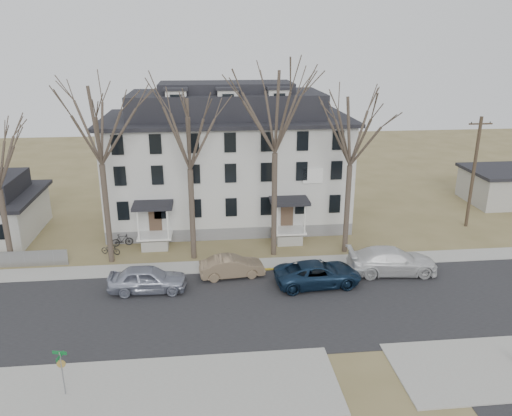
{
  "coord_description": "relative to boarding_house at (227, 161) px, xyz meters",
  "views": [
    {
      "loc": [
        -3.91,
        -24.49,
        15.56
      ],
      "look_at": [
        -0.43,
        9.0,
        4.02
      ],
      "focal_mm": 35.0,
      "sensor_mm": 36.0,
      "label": 1
    }
  ],
  "objects": [
    {
      "name": "yellow_curb",
      "position": [
        7.0,
        -10.85,
        -5.38
      ],
      "size": [
        14.0,
        0.25,
        0.06
      ],
      "primitive_type": "cube",
      "color": "gold",
      "rests_on": "ground"
    },
    {
      "name": "car_white",
      "position": [
        10.72,
        -12.16,
        -4.48
      ],
      "size": [
        6.34,
        2.92,
        1.79
      ],
      "primitive_type": "imported",
      "rotation": [
        0.0,
        0.0,
        1.5
      ],
      "color": "silver",
      "rests_on": "ground"
    },
    {
      "name": "boarding_house",
      "position": [
        0.0,
        0.0,
        0.0
      ],
      "size": [
        20.8,
        12.36,
        12.05
      ],
      "color": "slate",
      "rests_on": "ground"
    },
    {
      "name": "tree_center",
      "position": [
        3.0,
        -8.15,
        5.71
      ],
      "size": [
        9.0,
        9.0,
        14.7
      ],
      "color": "#473B31",
      "rests_on": "ground"
    },
    {
      "name": "car_silver",
      "position": [
        -5.85,
        -13.11,
        -4.53
      ],
      "size": [
        5.05,
        2.15,
        1.7
      ],
      "primitive_type": "imported",
      "rotation": [
        0.0,
        0.0,
        1.54
      ],
      "color": "#9BA1B4",
      "rests_on": "ground"
    },
    {
      "name": "street_sign",
      "position": [
        -8.65,
        -22.78,
        -3.78
      ],
      "size": [
        0.68,
        0.68,
        2.38
      ],
      "rotation": [
        0.0,
        0.0,
        -0.23
      ],
      "color": "gray",
      "rests_on": "ground"
    },
    {
      "name": "distant_building",
      "position": [
        28.0,
        2.05,
        -3.7
      ],
      "size": [
        8.5,
        6.5,
        3.35
      ],
      "color": "#A09F97",
      "rests_on": "ground"
    },
    {
      "name": "utility_pole_far",
      "position": [
        20.5,
        -3.95,
        -0.47
      ],
      "size": [
        2.0,
        0.28,
        9.5
      ],
      "color": "#3D3023",
      "rests_on": "ground"
    },
    {
      "name": "near_sidewalk_left",
      "position": [
        -6.0,
        -22.95,
        -5.38
      ],
      "size": [
        20.0,
        5.0,
        0.08
      ],
      "primitive_type": "cube",
      "color": "#A09F97",
      "rests_on": "ground"
    },
    {
      "name": "main_road",
      "position": [
        2.0,
        -15.95,
        -5.38
      ],
      "size": [
        120.0,
        10.0,
        0.04
      ],
      "primitive_type": "cube",
      "color": "#27272A",
      "rests_on": "ground"
    },
    {
      "name": "far_sidewalk",
      "position": [
        2.0,
        -9.95,
        -5.38
      ],
      "size": [
        120.0,
        2.0,
        0.08
      ],
      "primitive_type": "cube",
      "color": "#A09F97",
      "rests_on": "ground"
    },
    {
      "name": "car_tan",
      "position": [
        -0.35,
        -11.58,
        -4.65
      ],
      "size": [
        4.54,
        1.99,
        1.45
      ],
      "primitive_type": "imported",
      "rotation": [
        0.0,
        0.0,
        1.68
      ],
      "color": "#806B51",
      "rests_on": "ground"
    },
    {
      "name": "bicycle_left",
      "position": [
        -9.25,
        -6.98,
        -4.98
      ],
      "size": [
        1.6,
        0.98,
        0.79
      ],
      "primitive_type": "imported",
      "rotation": [
        0.0,
        0.0,
        1.25
      ],
      "color": "black",
      "rests_on": "ground"
    },
    {
      "name": "ground",
      "position": [
        2.0,
        -17.95,
        -5.38
      ],
      "size": [
        120.0,
        120.0,
        0.0
      ],
      "primitive_type": "plane",
      "color": "olive",
      "rests_on": "ground"
    },
    {
      "name": "car_navy",
      "position": [
        5.22,
        -13.38,
        -4.59
      ],
      "size": [
        5.89,
        3.06,
        1.59
      ],
      "primitive_type": "imported",
      "rotation": [
        0.0,
        0.0,
        1.65
      ],
      "color": "#12243C",
      "rests_on": "ground"
    },
    {
      "name": "tree_mid_left",
      "position": [
        -3.0,
        -8.15,
        4.22
      ],
      "size": [
        7.8,
        7.8,
        12.74
      ],
      "color": "#473B31",
      "rests_on": "ground"
    },
    {
      "name": "tree_mid_right",
      "position": [
        8.5,
        -8.15,
        4.22
      ],
      "size": [
        7.8,
        7.8,
        12.74
      ],
      "color": "#473B31",
      "rests_on": "ground"
    },
    {
      "name": "bicycle_right",
      "position": [
        -8.6,
        -5.44,
        -4.88
      ],
      "size": [
        1.71,
        0.79,
        0.99
      ],
      "primitive_type": "imported",
      "rotation": [
        0.0,
        0.0,
        1.77
      ],
      "color": "black",
      "rests_on": "ground"
    },
    {
      "name": "tree_far_left",
      "position": [
        -9.0,
        -8.15,
        4.96
      ],
      "size": [
        8.4,
        8.4,
        13.72
      ],
      "color": "#473B31",
      "rests_on": "ground"
    }
  ]
}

